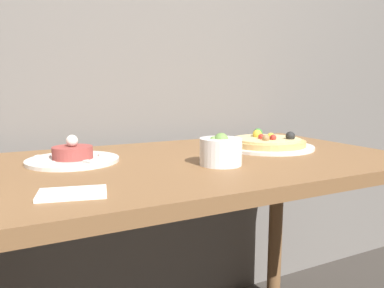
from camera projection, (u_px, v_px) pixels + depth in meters
name	position (u px, v px, depth m)	size (l,w,h in m)	color
dining_table	(191.00, 197.00, 1.09)	(1.26, 0.71, 0.76)	brown
pizza_plate	(267.00, 143.00, 1.26)	(0.31, 0.31, 0.06)	silver
tartare_plate	(73.00, 157.00, 1.03)	(0.25, 0.25, 0.08)	silver
small_bowl	(221.00, 150.00, 0.99)	(0.11, 0.11, 0.09)	white
napkin	(72.00, 193.00, 0.72)	(0.14, 0.10, 0.01)	white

